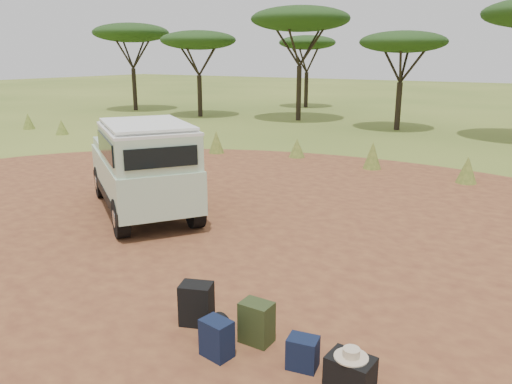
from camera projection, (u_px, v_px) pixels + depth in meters
The scene contains 13 objects.
ground at pixel (212, 256), 9.30m from camera, with size 140.00×140.00×0.00m, color #4F6624.
dirt_clearing at pixel (212, 256), 9.30m from camera, with size 23.00×23.00×0.01m, color #945930.
grass_fringe at pixel (375, 158), 16.23m from camera, with size 36.60×1.60×0.90m.
acacia_treeline at pixel (471, 28), 23.84m from camera, with size 46.70×13.20×6.26m.
safari_vehicle at pixel (143, 168), 11.64m from camera, with size 4.73×4.04×2.22m.
walking_staff at pixel (134, 192), 10.99m from camera, with size 0.04×0.04×1.46m, color brown.
backpack_black at pixel (197, 304), 6.90m from camera, with size 0.44×0.32×0.60m, color black.
backpack_navy at pixel (217, 338), 6.15m from camera, with size 0.38×0.27×0.49m, color #101B32.
backpack_olive at pixel (257, 323), 6.44m from camera, with size 0.41×0.29×0.56m, color #303D1C.
duffel_navy at pixel (303, 353), 5.93m from camera, with size 0.36×0.27×0.40m, color #101B32.
hard_case at pixel (350, 372), 5.61m from camera, with size 0.51×0.36×0.36m, color black.
stuff_sack at pixel (215, 327), 6.58m from camera, with size 0.31×0.31×0.31m, color black.
safari_hat at pixel (351, 354), 5.55m from camera, with size 0.39×0.39×0.11m.
Camera 1 is at (5.28, -6.90, 3.61)m, focal length 35.00 mm.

